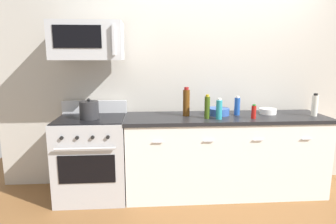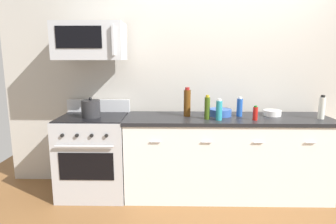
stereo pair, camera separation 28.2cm
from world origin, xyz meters
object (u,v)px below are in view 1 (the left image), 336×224
Objects in this scene: bottle_soda_blue at (237,106)px; bowl_blue_mixing at (218,111)px; stockpot at (89,110)px; bottle_hot_sauce_red at (254,112)px; bottle_dish_soap at (219,109)px; bottle_wine_amber at (186,102)px; microwave at (87,41)px; bottle_vinegar_white at (315,105)px; bottle_olive_oil at (207,107)px; bowl_white_ceramic at (268,111)px; range_oven at (93,157)px.

bottle_soda_blue is 0.87× the size of bowl_blue_mixing.
bottle_hot_sauce_red is at bearing -3.37° from stockpot.
bottle_dish_soap is 0.39m from bottle_wine_amber.
bottle_dish_soap is 1.46× the size of bottle_hot_sauce_red.
stockpot is (-1.78, 0.11, 0.02)m from bottle_hot_sauce_red.
microwave is 3.31× the size of stockpot.
bowl_blue_mixing is at bearing 172.50° from bottle_vinegar_white.
bowl_white_ceramic is at bearing 14.99° from bottle_olive_oil.
bottle_soda_blue is at bearing 22.87° from bottle_olive_oil.
bottle_dish_soap is 0.34m from bottle_soda_blue.
stockpot is (0.00, -0.05, 0.55)m from range_oven.
bowl_white_ceramic is (0.26, 0.25, -0.04)m from bottle_hot_sauce_red.
bottle_vinegar_white is at bearing -4.34° from bottle_wine_amber.
bottle_wine_amber reaches higher than bottle_hot_sauce_red.
bottle_hot_sauce_red is 0.47× the size of bottle_wine_amber.
bottle_hot_sauce_red is at bearing -5.07° from range_oven.
range_oven is at bearing 90.00° from stockpot.
bottle_olive_oil reaches higher than bottle_hot_sauce_red.
bowl_blue_mixing is (1.45, 0.02, -0.79)m from microwave.
microwave reaches higher than range_oven.
bottle_wine_amber is at bearing -179.06° from bottle_soda_blue.
bottle_wine_amber is at bearing 1.84° from range_oven.
bowl_blue_mixing is (-0.21, 0.02, -0.06)m from bottle_soda_blue.
bowl_white_ceramic is at bearing 3.96° from stockpot.
bottle_olive_oil is 0.51m from bottle_hot_sauce_red.
microwave reaches higher than bottle_wine_amber.
microwave reaches higher than bottle_hot_sauce_red.
stockpot reaches higher than bowl_white_ceramic.
bottle_soda_blue is at bearing 1.52° from range_oven.
bottle_hot_sauce_red is 0.79× the size of bowl_white_ceramic.
bottle_soda_blue is 1.66m from stockpot.
range_oven is 4.76× the size of stockpot.
bowl_blue_mixing is (0.17, 0.18, -0.08)m from bottle_olive_oil.
range_oven is at bearing -177.53° from bowl_white_ceramic.
microwave is 2.86× the size of bottle_vinegar_white.
bottle_wine_amber is at bearing 143.90° from bottle_olive_oil.
bowl_white_ceramic is (2.05, 0.04, -0.80)m from microwave.
range_oven is 6.87× the size of bottle_hot_sauce_red.
bottle_olive_oil is 1.33× the size of bowl_white_ceramic.
stockpot is (-1.66, -0.10, -0.01)m from bottle_soda_blue.
bottle_olive_oil reaches higher than stockpot.
bottle_soda_blue reaches higher than bowl_white_ceramic.
bottle_vinegar_white is (1.12, 0.09, 0.02)m from bottle_dish_soap.
bowl_blue_mixing is at bearing 77.55° from bottle_dish_soap.
bottle_vinegar_white is at bearing 4.58° from bottle_dish_soap.
microwave is at bearing 89.87° from stockpot.
bottle_dish_soap is at bearing -8.57° from microwave.
bottle_wine_amber reaches higher than bottle_soda_blue.
stockpot is (-1.40, 0.11, -0.01)m from bottle_dish_soap.
microwave is at bearing 172.74° from bottle_olive_oil.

